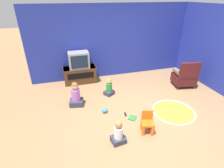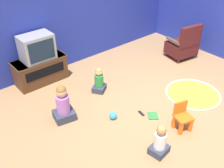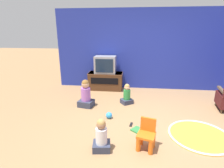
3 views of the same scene
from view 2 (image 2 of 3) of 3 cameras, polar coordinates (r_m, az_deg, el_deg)
ground_plane at (r=5.17m, az=11.00°, el=-4.36°), size 30.00×30.00×0.00m
wall_back at (r=6.24m, az=-7.47°, el=15.73°), size 5.75×0.12×2.50m
tv_cabinet at (r=5.82m, az=-15.32°, el=3.02°), size 1.09×0.49×0.55m
television at (r=5.57m, az=-16.05°, el=7.66°), size 0.66×0.44×0.53m
black_armchair at (r=6.81m, az=15.23°, el=8.12°), size 0.74×0.68×0.90m
yellow_kid_chair at (r=4.59m, az=15.06°, el=-7.27°), size 0.33×0.33×0.50m
play_mat at (r=5.59m, az=17.18°, el=-2.05°), size 1.11×1.11×0.04m
child_watching_left at (r=4.07m, az=10.40°, el=-12.21°), size 0.31×0.28×0.55m
child_watching_center at (r=5.33m, az=-2.85°, el=0.62°), size 0.36×0.35×0.54m
child_watching_right at (r=4.64m, az=-10.61°, el=-4.53°), size 0.41×0.38×0.70m
toy_ball at (r=4.71m, az=0.23°, el=-6.91°), size 0.14×0.14×0.14m
book at (r=4.85m, az=8.91°, el=-6.84°), size 0.26×0.27×0.02m
remote_control at (r=4.88m, az=6.40°, el=-6.37°), size 0.07×0.16×0.02m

